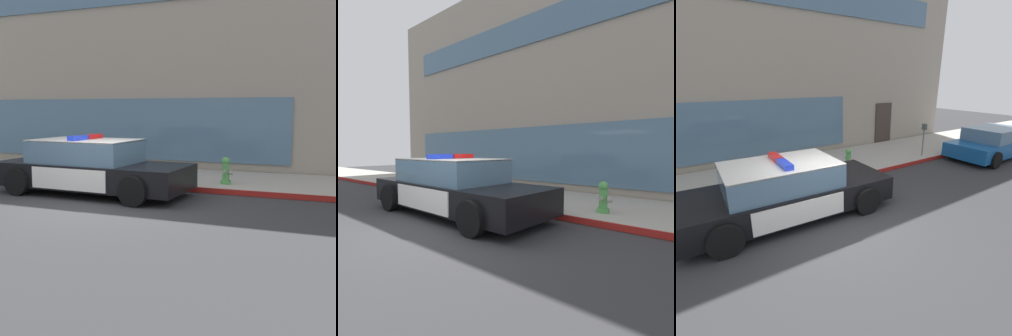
% 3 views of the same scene
% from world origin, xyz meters
% --- Properties ---
extents(ground, '(48.00, 48.00, 0.00)m').
position_xyz_m(ground, '(0.00, 0.00, 0.00)').
color(ground, '#303033').
extents(sidewalk, '(48.00, 3.30, 0.15)m').
position_xyz_m(sidewalk, '(0.00, 3.82, 0.07)').
color(sidewalk, '#A39E93').
rests_on(sidewalk, ground).
extents(curb_red_paint, '(28.80, 0.04, 0.14)m').
position_xyz_m(curb_red_paint, '(0.00, 2.15, 0.08)').
color(curb_red_paint, maroon).
rests_on(curb_red_paint, ground).
extents(storefront_building, '(20.63, 10.65, 8.64)m').
position_xyz_m(storefront_building, '(-0.12, 10.79, 4.32)').
color(storefront_building, gray).
rests_on(storefront_building, ground).
extents(police_cruiser, '(5.01, 2.21, 1.49)m').
position_xyz_m(police_cruiser, '(-0.86, 1.05, 0.68)').
color(police_cruiser, black).
rests_on(police_cruiser, ground).
extents(fire_hydrant, '(0.34, 0.39, 0.73)m').
position_xyz_m(fire_hydrant, '(2.18, 2.90, 0.50)').
color(fire_hydrant, '#4C994C').
rests_on(fire_hydrant, sidewalk).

